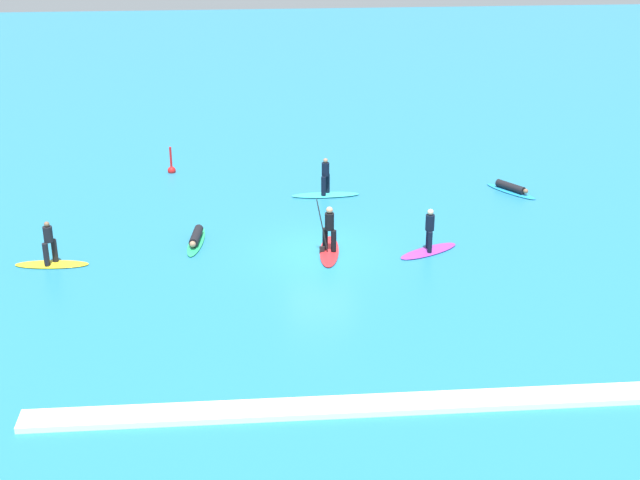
{
  "coord_description": "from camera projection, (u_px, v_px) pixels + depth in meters",
  "views": [
    {
      "loc": [
        -2.6,
        -31.84,
        14.17
      ],
      "look_at": [
        0.0,
        0.0,
        0.5
      ],
      "focal_mm": 50.65,
      "sensor_mm": 36.0,
      "label": 1
    }
  ],
  "objects": [
    {
      "name": "marker_buoy",
      "position": [
        172.0,
        168.0,
        43.6
      ],
      "size": [
        0.39,
        0.39,
        1.38
      ],
      "color": "red",
      "rests_on": "ground_plane"
    },
    {
      "name": "ground_plane",
      "position": [
        320.0,
        252.0,
        34.94
      ],
      "size": [
        120.0,
        120.0,
        0.0
      ],
      "primitive_type": "plane",
      "color": "teal",
      "rests_on": "ground"
    },
    {
      "name": "surfer_on_red_board",
      "position": [
        329.0,
        240.0,
        34.7
      ],
      "size": [
        1.07,
        3.05,
        2.26
      ],
      "rotation": [
        0.0,
        0.0,
        4.6
      ],
      "color": "red",
      "rests_on": "ground_plane"
    },
    {
      "name": "surfer_on_purple_board",
      "position": [
        429.0,
        240.0,
        34.75
      ],
      "size": [
        2.72,
        1.99,
        1.78
      ],
      "rotation": [
        0.0,
        0.0,
        3.65
      ],
      "color": "purple",
      "rests_on": "ground_plane"
    },
    {
      "name": "surfer_on_blue_board",
      "position": [
        511.0,
        189.0,
        41.07
      ],
      "size": [
        2.1,
        2.6,
        0.42
      ],
      "rotation": [
        0.0,
        0.0,
        5.33
      ],
      "color": "#1E8CD1",
      "rests_on": "ground_plane"
    },
    {
      "name": "surfer_on_teal_board",
      "position": [
        325.0,
        187.0,
        40.5
      ],
      "size": [
        3.06,
        0.73,
        1.78
      ],
      "rotation": [
        0.0,
        0.0,
        0.01
      ],
      "color": "#33C6CC",
      "rests_on": "ground_plane"
    },
    {
      "name": "surfer_on_yellow_board",
      "position": [
        50.0,
        254.0,
        33.62
      ],
      "size": [
        2.8,
        0.93,
        1.76
      ],
      "rotation": [
        0.0,
        0.0,
        6.22
      ],
      "color": "yellow",
      "rests_on": "ground_plane"
    },
    {
      "name": "surfer_on_green_board",
      "position": [
        196.0,
        239.0,
        35.7
      ],
      "size": [
        0.88,
        2.99,
        0.45
      ],
      "rotation": [
        0.0,
        0.0,
        4.61
      ],
      "color": "#23B266",
      "rests_on": "ground_plane"
    },
    {
      "name": "wave_crest",
      "position": [
        352.0,
        406.0,
        25.0
      ],
      "size": [
        18.12,
        0.9,
        0.18
      ],
      "primitive_type": "cube",
      "color": "white",
      "rests_on": "ground_plane"
    }
  ]
}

